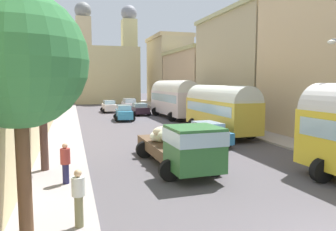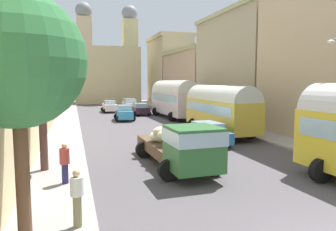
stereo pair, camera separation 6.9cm
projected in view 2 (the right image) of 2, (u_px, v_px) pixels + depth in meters
The scene contains 23 objects.
ground_plane at pixel (139, 121), 33.36m from camera, with size 154.00×154.00×0.00m, color #514C51.
sidewalk_left at pixel (66, 123), 31.28m from camera, with size 2.50×70.00×0.14m, color #9B9190.
sidewalk_right at pixel (203, 118), 35.43m from camera, with size 2.50×70.00×0.14m, color #B0A59D.
building_left_2 at pixel (13, 63), 27.78m from camera, with size 5.95×13.03×11.55m.
building_left_3 at pixel (36, 65), 41.53m from camera, with size 5.51×14.45×12.59m.
building_left_4 at pixel (45, 78), 54.67m from camera, with size 5.19×10.86×9.54m.
building_right_1 at pixel (331, 46), 22.21m from camera, with size 4.76×11.21×13.19m.
building_right_2 at pixel (245, 67), 34.50m from camera, with size 6.47×13.54×11.47m.
building_right_3 at pixel (190, 79), 48.29m from camera, with size 4.64×14.84×8.98m.
building_right_4 at pixel (169, 70), 61.37m from camera, with size 6.54×11.53×12.75m.
distant_church at pixel (108, 70), 60.78m from camera, with size 11.99×6.16×18.42m.
parked_bus_1 at pixel (220, 107), 25.03m from camera, with size 3.22×8.85×3.86m.
parked_bus_2 at pixel (173, 97), 36.26m from camera, with size 3.51×9.94×4.28m.
cargo_truck_0 at pixel (180, 145), 14.79m from camera, with size 3.08×7.25×2.28m.
car_0 at pixel (124, 113), 34.07m from camera, with size 2.35×4.12×1.65m.
car_1 at pixel (110, 106), 43.12m from camera, with size 2.25×3.77×1.61m.
car_2 at pixel (207, 133), 21.03m from camera, with size 2.35×4.22×1.48m.
car_3 at pixel (140, 109), 39.61m from camera, with size 2.37×4.04×1.46m.
car_4 at pixel (130, 104), 47.30m from camera, with size 2.39×4.30×1.64m.
pedestrian_0 at pixel (77, 196), 8.74m from camera, with size 0.44×0.44×1.76m.
pedestrian_1 at pixel (65, 162), 12.49m from camera, with size 0.54×0.54×1.75m.
roadside_tree_0 at pixel (17, 61), 8.00m from camera, with size 3.49×3.49×6.44m.
roadside_tree_1 at pixel (40, 67), 14.02m from camera, with size 3.15×3.15×6.43m.
Camera 2 is at (-6.58, -5.59, 4.15)m, focal length 34.00 mm.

